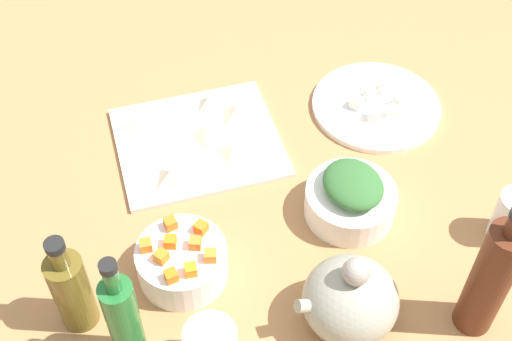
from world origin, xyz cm
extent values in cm
cube|color=#AA7648|center=(0.00, 0.00, 1.50)|extent=(190.00, 190.00, 3.00)
cube|color=silver|center=(7.03, -13.72, 3.50)|extent=(30.17, 26.40, 1.00)
cylinder|color=white|center=(-28.71, -12.81, 3.60)|extent=(25.10, 25.10, 1.20)
cylinder|color=white|center=(-13.65, 9.66, 5.79)|extent=(15.38, 15.38, 5.59)
cylinder|color=white|center=(16.23, 13.26, 6.13)|extent=(14.29, 14.29, 6.26)
ellipsoid|color=#9A9885|center=(-5.39, 28.81, 8.91)|extent=(14.22, 14.10, 11.82)
sphere|color=#A1958C|center=(-5.39, 28.81, 16.41)|extent=(3.98, 3.98, 3.98)
cylinder|color=#9A9885|center=(0.65, 28.81, 10.38)|extent=(5.38, 2.00, 3.93)
cylinder|color=brown|center=(32.90, 16.29, 10.21)|extent=(5.57, 5.57, 14.41)
cylinder|color=brown|center=(32.90, 16.29, 19.31)|extent=(2.51, 2.51, 3.80)
cylinder|color=black|center=(32.90, 16.29, 21.81)|extent=(2.79, 2.79, 1.20)
cylinder|color=#21692C|center=(26.50, 24.37, 11.83)|extent=(4.68, 4.68, 17.67)
cylinder|color=#21692C|center=(26.50, 24.37, 22.86)|extent=(2.11, 2.11, 4.40)
cylinder|color=black|center=(26.50, 24.37, 25.66)|extent=(2.34, 2.34, 1.20)
cylinder|color=#532614|center=(-23.53, 34.39, 14.09)|extent=(5.72, 5.72, 22.18)
cylinder|color=white|center=(-36.84, 21.72, 7.70)|extent=(6.15, 6.15, 9.39)
cube|color=orange|center=(17.43, 11.79, 10.16)|extent=(2.29, 2.29, 1.80)
cube|color=orange|center=(13.82, 13.17, 10.16)|extent=(2.34, 2.34, 1.80)
cube|color=orange|center=(12.27, 10.58, 10.16)|extent=(2.54, 2.54, 1.80)
cube|color=orange|center=(16.64, 8.38, 10.16)|extent=(2.10, 2.10, 1.80)
cube|color=orange|center=(19.32, 14.03, 10.16)|extent=(2.53, 2.53, 1.80)
cube|color=orange|center=(15.64, 17.65, 10.16)|extent=(1.94, 1.94, 1.80)
cube|color=orange|center=(12.21, 16.09, 10.16)|extent=(2.22, 2.22, 1.80)
cube|color=orange|center=(21.14, 11.34, 10.16)|extent=(1.89, 1.89, 1.80)
cube|color=orange|center=(18.64, 17.82, 10.16)|extent=(2.05, 2.05, 1.80)
ellipsoid|color=#336430|center=(-13.65, 9.66, 10.49)|extent=(10.55, 12.05, 3.81)
cube|color=white|center=(-28.00, -14.78, 5.30)|extent=(2.27, 2.27, 2.20)
cube|color=white|center=(-32.79, -11.05, 5.30)|extent=(2.56, 2.56, 2.20)
cube|color=white|center=(-24.53, -13.17, 5.30)|extent=(3.11, 3.11, 2.20)
cube|color=white|center=(-26.43, -9.16, 5.30)|extent=(2.96, 2.96, 2.20)
cube|color=white|center=(-31.59, -15.81, 5.30)|extent=(2.47, 2.47, 2.20)
cube|color=white|center=(-30.13, -8.68, 5.30)|extent=(2.89, 2.89, 2.20)
pyramid|color=beige|center=(5.26, -14.29, 5.24)|extent=(5.79, 6.23, 2.49)
pyramid|color=beige|center=(-1.82, -17.37, 5.50)|extent=(7.61, 7.67, 3.00)
pyramid|color=beige|center=(13.97, -5.22, 5.51)|extent=(6.41, 6.68, 3.01)
pyramid|color=beige|center=(2.76, -21.74, 5.40)|extent=(5.59, 5.54, 2.80)
pyramid|color=beige|center=(17.21, -20.16, 5.21)|extent=(6.98, 6.53, 2.42)
pyramid|color=beige|center=(1.88, -8.58, 5.18)|extent=(5.52, 5.69, 2.37)
camera|label=1|loc=(22.92, 73.56, 95.72)|focal=47.83mm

